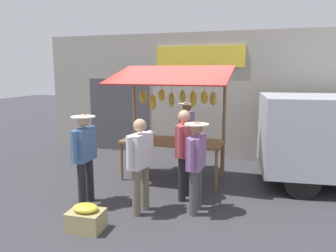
% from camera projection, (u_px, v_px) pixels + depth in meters
% --- Properties ---
extents(ground_plane, '(40.00, 40.00, 0.00)m').
position_uv_depth(ground_plane, '(172.00, 179.00, 7.18)').
color(ground_plane, '#38383D').
extents(street_backdrop, '(9.00, 0.30, 3.40)m').
position_uv_depth(street_backdrop, '(194.00, 96.00, 8.96)').
color(street_backdrop, '#9E998E').
rests_on(street_backdrop, ground).
extents(market_stall, '(2.50, 1.46, 2.50)m').
position_uv_depth(market_stall, '(173.00, 109.00, 6.97)').
color(market_stall, brown).
rests_on(market_stall, ground).
extents(vendor_with_sunhat, '(0.43, 0.70, 1.65)m').
position_uv_depth(vendor_with_sunhat, '(187.00, 130.00, 7.67)').
color(vendor_with_sunhat, '#4C4C51').
rests_on(vendor_with_sunhat, ground).
extents(shopper_in_grey_tee, '(0.31, 0.68, 1.61)m').
position_uv_depth(shopper_in_grey_tee, '(140.00, 159.00, 5.35)').
color(shopper_in_grey_tee, '#726656').
rests_on(shopper_in_grey_tee, ground).
extents(shopper_with_shopping_bag, '(0.40, 0.68, 1.56)m').
position_uv_depth(shopper_with_shopping_bag, '(196.00, 160.00, 5.36)').
color(shopper_with_shopping_bag, '#4C4C51').
rests_on(shopper_with_shopping_bag, ground).
extents(shopper_with_ponytail, '(0.42, 0.70, 1.64)m').
position_uv_depth(shopper_with_ponytail, '(85.00, 152.00, 5.70)').
color(shopper_with_ponytail, '#232328').
rests_on(shopper_with_ponytail, ground).
extents(shopper_in_striped_shirt, '(0.23, 0.71, 1.68)m').
position_uv_depth(shopper_in_striped_shirt, '(184.00, 148.00, 5.95)').
color(shopper_in_striped_shirt, '#232328').
rests_on(shopper_in_striped_shirt, ground).
extents(produce_crate_near, '(0.54, 0.42, 0.41)m').
position_uv_depth(produce_crate_near, '(86.00, 218.00, 4.86)').
color(produce_crate_near, tan).
rests_on(produce_crate_near, ground).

